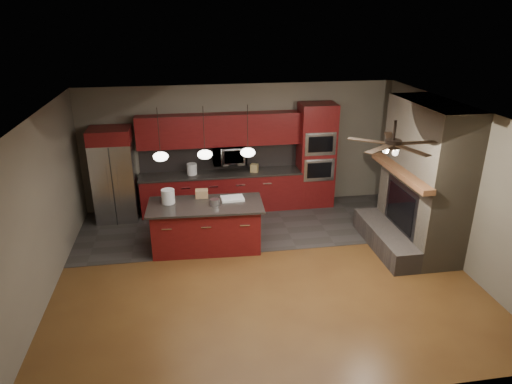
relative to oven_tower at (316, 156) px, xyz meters
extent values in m
plane|color=brown|center=(-1.70, -2.69, -1.19)|extent=(7.00, 7.00, 0.00)
cube|color=white|center=(-1.70, -2.69, 1.61)|extent=(7.00, 6.00, 0.02)
cube|color=#686253|center=(-1.70, 0.31, 0.21)|extent=(7.00, 0.02, 2.80)
cube|color=#686253|center=(1.80, -2.69, 0.21)|extent=(0.02, 6.00, 2.80)
cube|color=#686253|center=(-5.20, -2.69, 0.21)|extent=(0.02, 6.00, 2.80)
cube|color=#322F2D|center=(-1.70, -0.89, -1.19)|extent=(7.00, 2.40, 0.01)
cube|color=brown|center=(1.40, -2.29, 0.21)|extent=(0.80, 2.00, 2.80)
cube|color=#4F4741|center=(0.75, -2.29, -0.99)|extent=(0.50, 2.00, 0.40)
cube|color=#2D2D30|center=(1.02, -2.29, -0.37)|extent=(0.05, 1.20, 0.95)
cube|color=black|center=(1.00, -2.29, -0.37)|extent=(0.02, 1.00, 0.75)
cube|color=brown|center=(0.90, -2.29, 0.36)|extent=(0.22, 2.10, 0.10)
cube|color=#601111|center=(-2.18, 0.01, -0.76)|extent=(3.55, 0.60, 0.86)
cube|color=black|center=(-2.18, 0.01, -0.31)|extent=(3.59, 0.64, 0.04)
cube|color=black|center=(-2.18, 0.29, 0.01)|extent=(3.55, 0.03, 0.60)
cube|color=#601111|center=(-2.18, 0.13, 0.66)|extent=(3.55, 0.35, 0.70)
cube|color=#601111|center=(0.00, 0.01, 0.00)|extent=(0.80, 0.60, 2.38)
cube|color=silver|center=(0.00, -0.30, -0.24)|extent=(0.70, 0.03, 0.52)
cube|color=black|center=(0.00, -0.32, -0.24)|extent=(0.55, 0.02, 0.35)
cube|color=silver|center=(0.00, -0.30, 0.36)|extent=(0.70, 0.03, 0.52)
cube|color=black|center=(0.00, -0.32, 0.36)|extent=(0.55, 0.02, 0.35)
imported|color=silver|center=(-1.98, 0.06, 0.11)|extent=(0.73, 0.41, 0.50)
cube|color=silver|center=(-4.46, -0.07, -0.33)|extent=(0.86, 0.72, 1.73)
cube|color=#2D2D30|center=(-4.46, -0.44, -0.33)|extent=(0.02, 0.02, 1.71)
cube|color=silver|center=(-4.56, -0.45, -0.28)|extent=(0.03, 0.03, 0.86)
cube|color=silver|center=(-4.36, -0.45, -0.28)|extent=(0.03, 0.03, 0.86)
cube|color=#601111|center=(-4.46, -0.08, 0.68)|extent=(0.86, 0.72, 0.30)
cube|color=#601111|center=(-2.62, -1.75, -0.75)|extent=(2.03, 0.92, 0.88)
cube|color=black|center=(-2.62, -1.75, -0.29)|extent=(2.18, 1.08, 0.04)
cylinder|color=silver|center=(-3.30, -1.58, -0.14)|extent=(0.33, 0.33, 0.27)
cylinder|color=#A6A6AA|center=(-2.45, -1.81, -0.21)|extent=(0.20, 0.20, 0.12)
cube|color=silver|center=(-2.10, -1.60, -0.25)|extent=(0.44, 0.32, 0.04)
cube|color=#9A764F|center=(-2.67, -1.39, -0.20)|extent=(0.25, 0.19, 0.15)
cylinder|color=silver|center=(-2.81, 0.01, -0.17)|extent=(0.27, 0.27, 0.25)
cube|color=tan|center=(-1.43, -0.04, -0.20)|extent=(0.20, 0.18, 0.18)
cylinder|color=black|center=(-3.35, -1.99, 1.22)|extent=(0.01, 0.01, 0.78)
ellipsoid|color=white|center=(-3.35, -1.99, 0.77)|extent=(0.26, 0.26, 0.16)
cylinder|color=black|center=(-2.60, -1.99, 1.22)|extent=(0.01, 0.01, 0.78)
ellipsoid|color=white|center=(-2.60, -1.99, 0.77)|extent=(0.26, 0.26, 0.16)
cylinder|color=black|center=(-1.85, -1.99, 1.22)|extent=(0.01, 0.01, 0.78)
ellipsoid|color=white|center=(-1.85, -1.99, 0.77)|extent=(0.26, 0.26, 0.16)
cylinder|color=black|center=(0.10, -3.49, 1.46)|extent=(0.04, 0.04, 0.30)
cylinder|color=black|center=(0.10, -3.49, 1.26)|extent=(0.24, 0.24, 0.12)
cube|color=black|center=(0.48, -3.49, 1.26)|extent=(0.60, 0.12, 0.01)
cube|color=black|center=(0.22, -3.13, 1.26)|extent=(0.30, 0.61, 0.01)
cube|color=black|center=(-0.21, -3.27, 1.26)|extent=(0.56, 0.45, 0.01)
cube|color=black|center=(-0.21, -3.72, 1.26)|extent=(0.56, 0.45, 0.01)
cube|color=black|center=(0.22, -3.85, 1.26)|extent=(0.30, 0.61, 0.01)
camera|label=1|loc=(-2.93, -9.58, 3.11)|focal=32.00mm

